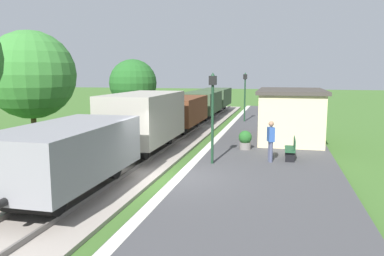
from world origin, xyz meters
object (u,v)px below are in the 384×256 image
tree_trackside_mid (31,75)px  tree_trackside_far (133,83)px  bench_near_hut (292,148)px  station_hut (290,114)px  freight_train (179,112)px  lamp_post_far (245,88)px  lamp_post_near (213,101)px  person_waiting (271,140)px  potted_planter (245,140)px

tree_trackside_mid → tree_trackside_far: size_ratio=1.26×
bench_near_hut → station_hut: bearing=89.7°
bench_near_hut → tree_trackside_far: (-10.94, 9.29, 2.47)m
freight_train → tree_trackside_far: tree_trackside_far is taller
freight_train → station_hut: 6.98m
lamp_post_far → tree_trackside_mid: (-10.30, -11.08, 1.01)m
tree_trackside_far → lamp_post_near: bearing=-54.4°
person_waiting → potted_planter: 2.73m
lamp_post_near → tree_trackside_far: bearing=125.6°
lamp_post_far → potted_planter: bearing=-84.4°
bench_near_hut → tree_trackside_far: tree_trackside_far is taller
freight_train → potted_planter: size_ratio=35.59×
lamp_post_far → tree_trackside_far: bearing=-158.3°
potted_planter → lamp_post_near: size_ratio=0.25×
person_waiting → lamp_post_far: 13.39m
potted_planter → tree_trackside_mid: tree_trackside_mid is taller
potted_planter → lamp_post_far: lamp_post_far is taller
station_hut → tree_trackside_mid: size_ratio=0.94×
lamp_post_near → lamp_post_far: 13.93m
potted_planter → tree_trackside_far: size_ratio=0.19×
station_hut → bench_near_hut: bearing=-90.3°
lamp_post_near → bench_near_hut: bearing=25.8°
potted_planter → lamp_post_near: lamp_post_near is taller
freight_train → lamp_post_near: size_ratio=8.81×
station_hut → tree_trackside_mid: tree_trackside_mid is taller
person_waiting → tree_trackside_mid: 13.04m
tree_trackside_far → lamp_post_far: bearing=21.7°
bench_near_hut → lamp_post_near: lamp_post_near is taller
lamp_post_near → tree_trackside_mid: tree_trackside_mid is taller
freight_train → tree_trackside_far: 5.31m
freight_train → person_waiting: bearing=-50.7°
bench_near_hut → lamp_post_far: 12.96m
station_hut → tree_trackside_far: (-10.97, 4.35, 1.53)m
person_waiting → lamp_post_near: 2.94m
potted_planter → lamp_post_near: bearing=-108.0°
bench_near_hut → person_waiting: 1.21m
lamp_post_far → lamp_post_near: bearing=-90.0°
station_hut → person_waiting: station_hut is taller
lamp_post_far → tree_trackside_far: size_ratio=0.76×
person_waiting → potted_planter: (-1.26, 2.37, -0.46)m
freight_train → person_waiting: freight_train is taller
tree_trackside_mid → lamp_post_far: bearing=47.1°
station_hut → lamp_post_near: size_ratio=1.57×
lamp_post_near → lamp_post_far: bearing=90.0°
freight_train → station_hut: size_ratio=5.62×
station_hut → tree_trackside_far: size_ratio=1.18×
freight_train → lamp_post_far: 7.03m
tree_trackside_mid → bench_near_hut: bearing=-5.5°
freight_train → lamp_post_near: bearing=-65.9°
lamp_post_near → tree_trackside_far: 13.33m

